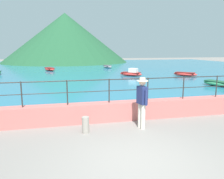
# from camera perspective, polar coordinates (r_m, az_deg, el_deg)

# --- Properties ---
(ground_plane) EXTENTS (120.00, 120.00, 0.00)m
(ground_plane) POSITION_cam_1_polar(r_m,az_deg,el_deg) (5.69, 6.46, -17.79)
(ground_plane) COLOR slate
(promenade_wall) EXTENTS (20.00, 0.56, 0.70)m
(promenade_wall) POSITION_cam_1_polar(r_m,az_deg,el_deg) (8.43, -0.73, -5.68)
(promenade_wall) COLOR #BC605B
(promenade_wall) RESTS_ON ground
(railing) EXTENTS (18.44, 0.04, 0.90)m
(railing) POSITION_cam_1_polar(r_m,az_deg,el_deg) (8.22, -0.75, 0.80)
(railing) COLOR #282623
(railing) RESTS_ON promenade_wall
(lake_water) EXTENTS (64.00, 44.32, 0.06)m
(lake_water) POSITION_cam_1_polar(r_m,az_deg,el_deg) (30.72, -9.74, 5.25)
(lake_water) COLOR #236B89
(lake_water) RESTS_ON ground
(hill_main) EXTENTS (25.25, 25.25, 9.86)m
(hill_main) POSITION_cam_1_polar(r_m,az_deg,el_deg) (47.41, -11.89, 12.85)
(hill_main) COLOR #1E4C2D
(hill_main) RESTS_ON ground
(person_walking) EXTENTS (0.38, 0.56, 1.75)m
(person_walking) POSITION_cam_1_polar(r_m,az_deg,el_deg) (7.53, 7.71, -2.79)
(person_walking) COLOR beige
(person_walking) RESTS_ON ground
(bollard) EXTENTS (0.24, 0.24, 0.54)m
(bollard) POSITION_cam_1_polar(r_m,az_deg,el_deg) (7.28, -6.83, -9.06)
(bollard) COLOR gray
(bollard) RESTS_ON ground
(boat_0) EXTENTS (1.26, 2.42, 0.36)m
(boat_0) POSITION_cam_1_polar(r_m,az_deg,el_deg) (31.64, -1.18, 5.95)
(boat_0) COLOR gray
(boat_0) RESTS_ON lake_water
(boat_1) EXTENTS (2.34, 2.16, 0.76)m
(boat_1) POSITION_cam_1_polar(r_m,az_deg,el_deg) (22.14, 5.01, 4.21)
(boat_1) COLOR red
(boat_1) RESTS_ON lake_water
(boat_2) EXTENTS (1.71, 2.47, 0.36)m
(boat_2) POSITION_cam_1_polar(r_m,az_deg,el_deg) (28.65, -15.75, 5.11)
(boat_2) COLOR red
(boat_2) RESTS_ON lake_water
(boat_3) EXTENTS (1.61, 2.47, 0.36)m
(boat_3) POSITION_cam_1_polar(r_m,az_deg,el_deg) (17.70, 25.65, 1.45)
(boat_3) COLOR #338C59
(boat_3) RESTS_ON lake_water
(boat_5) EXTENTS (2.22, 2.30, 0.36)m
(boat_5) POSITION_cam_1_polar(r_m,az_deg,el_deg) (23.16, 18.29, 3.82)
(boat_5) COLOR red
(boat_5) RESTS_ON lake_water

